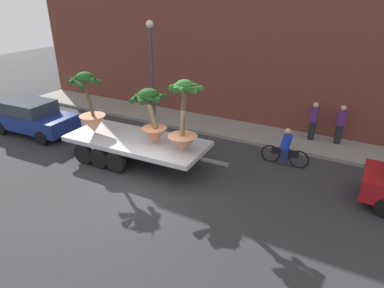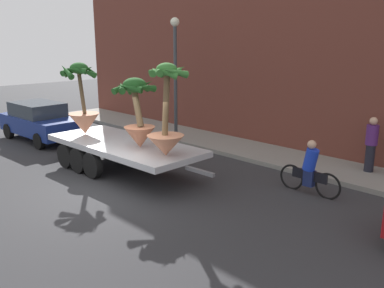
# 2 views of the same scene
# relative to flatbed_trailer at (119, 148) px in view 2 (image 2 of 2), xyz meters

# --- Properties ---
(ground_plane) EXTENTS (60.00, 60.00, 0.00)m
(ground_plane) POSITION_rel_flatbed_trailer_xyz_m (1.42, -1.33, -0.76)
(ground_plane) COLOR #2D2D30
(sidewalk) EXTENTS (24.00, 2.20, 0.15)m
(sidewalk) POSITION_rel_flatbed_trailer_xyz_m (1.42, 4.77, -0.68)
(sidewalk) COLOR gray
(sidewalk) RESTS_ON ground
(building_facade) EXTENTS (24.00, 1.20, 9.34)m
(building_facade) POSITION_rel_flatbed_trailer_xyz_m (1.42, 6.47, 3.91)
(building_facade) COLOR brown
(building_facade) RESTS_ON ground
(flatbed_trailer) EXTENTS (6.57, 2.44, 0.98)m
(flatbed_trailer) POSITION_rel_flatbed_trailer_xyz_m (0.00, 0.00, 0.00)
(flatbed_trailer) COLOR #B7BABF
(flatbed_trailer) RESTS_ON ground
(potted_palm_rear) EXTENTS (1.27, 1.18, 2.42)m
(potted_palm_rear) POSITION_rel_flatbed_trailer_xyz_m (-1.68, -0.26, 1.17)
(potted_palm_rear) COLOR tan
(potted_palm_rear) RESTS_ON flatbed_trailer
(potted_palm_middle) EXTENTS (1.28, 1.29, 2.08)m
(potted_palm_middle) POSITION_rel_flatbed_trailer_xyz_m (1.08, -0.03, 1.20)
(potted_palm_middle) COLOR #C17251
(potted_palm_middle) RESTS_ON flatbed_trailer
(potted_palm_front) EXTENTS (1.17, 1.13, 2.56)m
(potted_palm_front) POSITION_rel_flatbed_trailer_xyz_m (2.39, -0.06, 1.21)
(potted_palm_front) COLOR tan
(potted_palm_front) RESTS_ON flatbed_trailer
(cyclist) EXTENTS (1.84, 0.35, 1.54)m
(cyclist) POSITION_rel_flatbed_trailer_xyz_m (5.41, 2.49, -0.09)
(cyclist) COLOR black
(cyclist) RESTS_ON ground
(trailing_car) EXTENTS (4.20, 1.98, 1.58)m
(trailing_car) POSITION_rel_flatbed_trailer_xyz_m (-5.81, 0.05, 0.07)
(trailing_car) COLOR navy
(trailing_car) RESTS_ON ground
(pedestrian_far_left) EXTENTS (0.36, 0.36, 1.71)m
(pedestrian_far_left) POSITION_rel_flatbed_trailer_xyz_m (5.93, 5.17, 0.29)
(pedestrian_far_left) COLOR black
(pedestrian_far_left) RESTS_ON sidewalk
(street_lamp) EXTENTS (0.36, 0.36, 4.83)m
(street_lamp) POSITION_rel_flatbed_trailer_xyz_m (-1.64, 3.97, 2.47)
(street_lamp) COLOR #383D42
(street_lamp) RESTS_ON sidewalk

